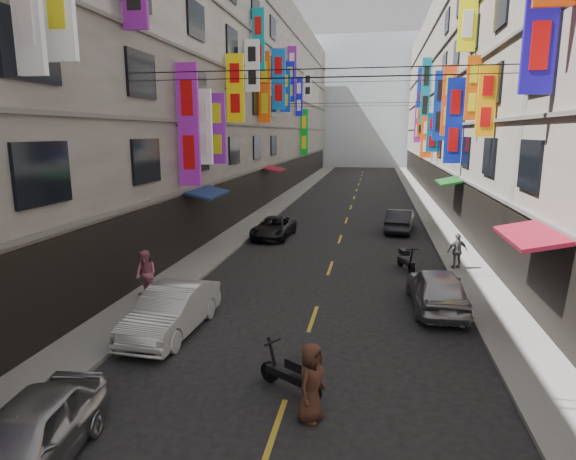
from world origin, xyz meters
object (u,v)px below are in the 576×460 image
at_px(pedestrian_crossing, 311,382).
at_px(car_right_mid, 437,289).
at_px(car_left_near, 28,438).
at_px(car_left_mid, 172,310).
at_px(pedestrian_rfar, 457,251).
at_px(pedestrian_lfar, 146,274).
at_px(scooter_crossing, 291,374).
at_px(car_right_far, 400,221).
at_px(car_left_far, 274,228).
at_px(scooter_far_right, 406,260).

bearing_deg(pedestrian_crossing, car_right_mid, -6.26).
height_order(car_left_near, car_left_mid, car_left_mid).
relative_size(pedestrian_rfar, pedestrian_crossing, 0.92).
bearing_deg(car_left_mid, pedestrian_rfar, 44.12).
bearing_deg(car_left_mid, pedestrian_crossing, -35.86).
bearing_deg(pedestrian_lfar, car_left_near, -53.51).
bearing_deg(pedestrian_lfar, pedestrian_rfar, 50.10).
distance_m(scooter_crossing, pedestrian_crossing, 1.25).
bearing_deg(car_right_far, car_left_far, 29.90).
distance_m(scooter_far_right, pedestrian_rfar, 2.22).
distance_m(scooter_crossing, pedestrian_rfar, 12.28).
relative_size(car_left_far, pedestrian_rfar, 2.73).
relative_size(car_left_near, pedestrian_rfar, 2.50).
height_order(car_right_far, pedestrian_lfar, pedestrian_lfar).
distance_m(scooter_far_right, car_left_near, 16.02).
bearing_deg(car_left_far, car_left_mid, -88.14).
xyz_separation_m(car_right_mid, pedestrian_rfar, (1.42, 4.94, 0.17)).
xyz_separation_m(scooter_crossing, car_left_mid, (-4.06, 2.66, 0.26)).
distance_m(car_right_mid, pedestrian_rfar, 5.14).
bearing_deg(scooter_crossing, car_left_mid, 88.65).
bearing_deg(pedestrian_lfar, car_left_far, 101.37).
height_order(car_left_far, car_right_far, car_right_far).
bearing_deg(scooter_far_right, pedestrian_lfar, 13.44).
relative_size(car_right_far, pedestrian_lfar, 2.46).
height_order(scooter_crossing, car_left_mid, car_left_mid).
bearing_deg(car_right_far, car_right_mid, 100.12).
xyz_separation_m(car_left_near, car_right_mid, (8.00, 9.55, 0.06)).
bearing_deg(car_right_mid, scooter_far_right, -83.56).
bearing_deg(pedestrian_rfar, pedestrian_crossing, 49.93).
bearing_deg(car_right_mid, scooter_crossing, 54.68).
bearing_deg(car_left_near, scooter_far_right, 56.58).
bearing_deg(car_left_far, pedestrian_crossing, -72.77).
bearing_deg(car_right_mid, car_left_mid, 20.81).
bearing_deg(car_right_mid, pedestrian_rfar, -108.50).
bearing_deg(pedestrian_rfar, car_left_far, -47.99).
height_order(car_left_mid, pedestrian_rfar, pedestrian_rfar).
relative_size(car_left_near, car_right_far, 0.92).
xyz_separation_m(scooter_far_right, pedestrian_lfar, (-9.32, -5.63, 0.53)).
distance_m(car_right_far, pedestrian_rfar, 8.40).
xyz_separation_m(car_left_near, pedestrian_lfar, (-2.06, 8.65, 0.32)).
bearing_deg(car_right_far, car_left_mid, 73.37).
relative_size(scooter_crossing, car_left_far, 0.38).
relative_size(car_left_mid, pedestrian_crossing, 2.55).
height_order(car_left_mid, car_left_far, car_left_mid).
bearing_deg(pedestrian_rfar, car_left_near, 38.47).
distance_m(car_left_far, pedestrian_lfar, 11.28).
xyz_separation_m(scooter_far_right, car_left_mid, (-7.26, -8.16, 0.26)).
bearing_deg(car_right_mid, pedestrian_lfar, 2.69).
bearing_deg(car_left_mid, car_left_near, -87.53).
bearing_deg(scooter_crossing, car_left_far, 45.12).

